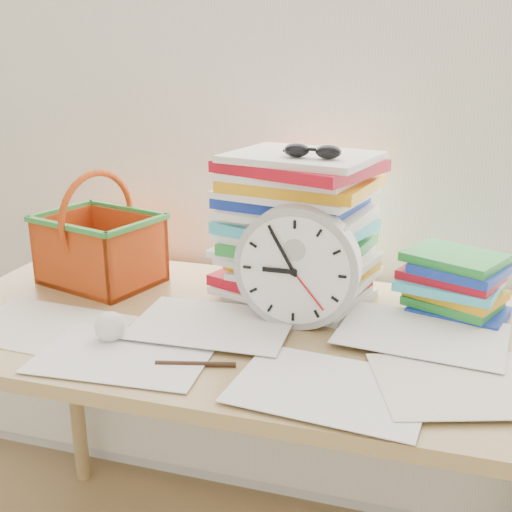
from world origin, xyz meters
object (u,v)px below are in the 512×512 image
(paper_stack, at_px, (298,228))
(basket, at_px, (99,229))
(desk, at_px, (246,356))
(book_stack, at_px, (455,284))
(clock, at_px, (297,267))

(paper_stack, height_order, basket, paper_stack)
(desk, height_order, basket, basket)
(desk, relative_size, book_stack, 5.85)
(paper_stack, xyz_separation_m, clock, (0.04, -0.15, -0.04))
(paper_stack, xyz_separation_m, book_stack, (0.36, 0.01, -0.10))
(paper_stack, bearing_deg, book_stack, 2.28)
(desk, bearing_deg, clock, 15.11)
(clock, bearing_deg, basket, 167.79)
(clock, xyz_separation_m, book_stack, (0.32, 0.16, -0.06))
(desk, distance_m, basket, 0.50)
(clock, relative_size, book_stack, 1.10)
(book_stack, bearing_deg, desk, -155.81)
(paper_stack, bearing_deg, desk, -111.51)
(clock, xyz_separation_m, basket, (-0.53, 0.12, 0.01))
(desk, relative_size, basket, 5.01)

